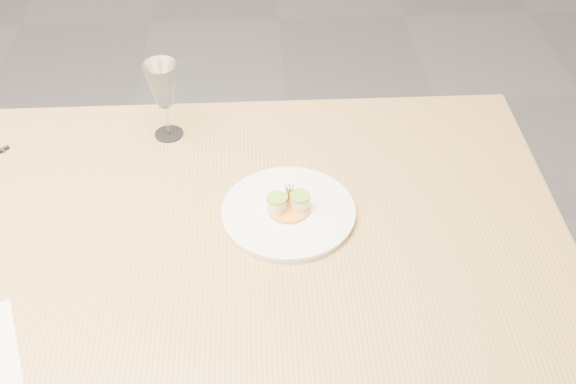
{
  "coord_description": "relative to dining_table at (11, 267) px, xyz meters",
  "views": [
    {
      "loc": [
        0.54,
        -1.08,
        1.84
      ],
      "look_at": [
        0.6,
        0.08,
        0.8
      ],
      "focal_mm": 45.0,
      "sensor_mm": 36.0,
      "label": 1
    }
  ],
  "objects": [
    {
      "name": "dinner_plate",
      "position": [
        0.6,
        0.06,
        0.08
      ],
      "size": [
        0.29,
        0.29,
        0.08
      ],
      "rotation": [
        0.0,
        0.0,
        -0.36
      ],
      "color": "white",
      "rests_on": "dining_table"
    },
    {
      "name": "dining_table",
      "position": [
        0.0,
        0.0,
        0.0
      ],
      "size": [
        2.4,
        1.0,
        0.75
      ],
      "color": "tan",
      "rests_on": "ground"
    },
    {
      "name": "wine_glass_2",
      "position": [
        0.32,
        0.37,
        0.21
      ],
      "size": [
        0.08,
        0.08,
        0.2
      ],
      "color": "white",
      "rests_on": "dining_table"
    }
  ]
}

